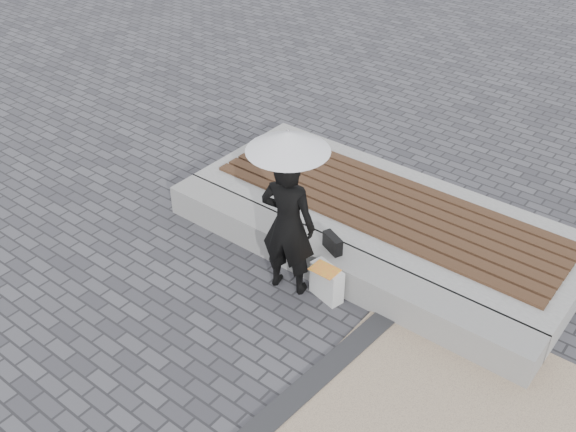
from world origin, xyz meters
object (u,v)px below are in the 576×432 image
object	(u,v)px
parasol	(288,141)
canvas_tote	(327,282)
woman	(288,225)
seating_ledge	(332,264)
handbag	(333,243)

from	to	relation	value
parasol	canvas_tote	xyz separation A→B (m)	(0.46, 0.12, -1.71)
parasol	canvas_tote	size ratio (longest dim) A/B	2.63
woman	canvas_tote	distance (m)	0.82
seating_ledge	woman	world-z (taller)	woman
parasol	seating_ledge	bearing A→B (deg)	54.73
canvas_tote	seating_ledge	bearing A→B (deg)	128.56
woman	canvas_tote	bearing A→B (deg)	-178.95
parasol	canvas_tote	world-z (taller)	parasol
seating_ledge	woman	distance (m)	0.87
parasol	woman	bearing A→B (deg)	0.00
woman	parasol	distance (m)	1.04
seating_ledge	handbag	world-z (taller)	handbag
parasol	handbag	world-z (taller)	parasol
handbag	parasol	bearing A→B (deg)	-100.55
parasol	handbag	size ratio (longest dim) A/B	3.88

